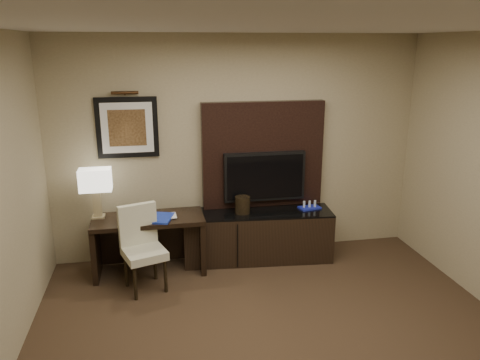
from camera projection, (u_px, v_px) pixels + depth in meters
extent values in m
cube|color=silver|center=(309.00, 23.00, 2.98)|extent=(4.50, 5.00, 0.01)
cube|color=tan|center=(238.00, 148.00, 5.71)|extent=(4.50, 0.01, 2.70)
cube|color=black|center=(150.00, 245.00, 5.42)|extent=(1.27, 0.56, 0.68)
cube|color=black|center=(258.00, 235.00, 5.75)|extent=(1.83, 0.65, 0.62)
cube|color=black|center=(263.00, 155.00, 5.73)|extent=(1.50, 0.12, 1.30)
cube|color=black|center=(265.00, 176.00, 5.71)|extent=(1.00, 0.08, 0.60)
cube|color=black|center=(127.00, 128.00, 5.38)|extent=(0.70, 0.04, 0.70)
cylinder|color=#3D2513|center=(125.00, 93.00, 5.23)|extent=(0.04, 0.04, 0.30)
cube|color=#182E9C|center=(160.00, 218.00, 5.27)|extent=(0.35, 0.40, 0.02)
imported|color=tan|center=(163.00, 209.00, 5.29)|extent=(0.15, 0.02, 0.20)
cylinder|color=black|center=(243.00, 205.00, 5.61)|extent=(0.21, 0.21, 0.20)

